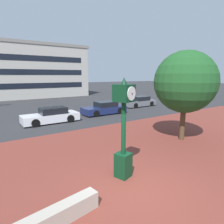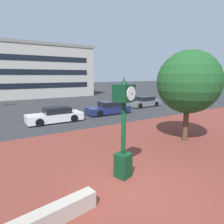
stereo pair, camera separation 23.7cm
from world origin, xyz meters
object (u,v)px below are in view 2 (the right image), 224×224
Objects in this scene: street_clock at (123,130)px; plaza_tree at (189,83)px; car_street_distant at (144,102)px; civic_building at (9,71)px; car_street_near at (55,115)px; car_street_mid at (108,108)px.

street_clock is 6.37m from plaza_tree.
civic_building reaches higher than car_street_distant.
street_clock is 10.60m from car_street_near.
plaza_tree is 13.35m from car_street_distant.
car_street_mid is at bearing -73.29° from civic_building.
plaza_tree is at bearing -1.66° from street_clock.
car_street_distant is (12.11, 2.42, -0.00)m from car_street_near.
car_street_distant is 25.41m from civic_building.
car_street_mid is at bearing 88.91° from plaza_tree.
car_street_mid is at bearing 103.62° from car_street_distant.
car_street_mid is (5.69, 0.69, 0.00)m from car_street_near.
car_street_near is (0.44, 10.51, -1.33)m from street_clock.
civic_building is (-0.77, 34.17, 2.82)m from street_clock.
car_street_mid is at bearing 43.83° from street_clock.
civic_building reaches higher than plaza_tree.
civic_building reaches higher than car_street_mid.
car_street_distant is (12.55, 12.93, -1.33)m from street_clock.
civic_building is at bearing 30.60° from car_street_distant.
street_clock is at bearing -88.71° from civic_building.
street_clock is 0.85× the size of car_street_mid.
car_street_distant is 0.16× the size of civic_building.
car_street_distant is at bearing 59.60° from plaza_tree.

